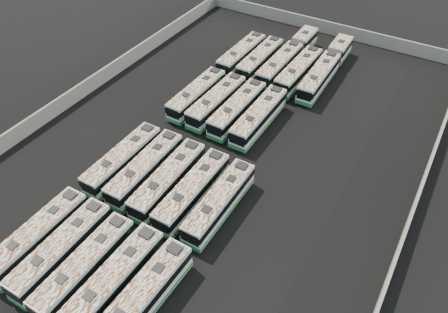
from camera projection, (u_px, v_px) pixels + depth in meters
ground at (216, 155)px, 52.25m from camera, size 140.00×140.00×0.00m
perimeter_wall at (216, 148)px, 51.51m from camera, size 45.20×73.20×2.20m
bus_front_far_left at (38, 236)px, 41.44m from camera, size 2.39×11.11×3.13m
bus_front_left at (62, 250)px, 40.25m from camera, size 2.56×11.27×3.16m
bus_front_center at (85, 266)px, 38.94m from camera, size 2.42×11.14×3.13m
bus_front_right at (113, 281)px, 37.77m from camera, size 2.57×11.51×3.23m
bus_front_far_right at (142, 299)px, 36.54m from camera, size 2.69×11.54×3.24m
bus_midfront_far_left at (123, 160)px, 49.26m from camera, size 2.39×11.17×3.15m
bus_midfront_left at (146, 169)px, 48.14m from camera, size 2.62×11.35×3.18m
bus_midfront_center at (168, 180)px, 46.85m from camera, size 2.69×11.44×3.21m
bus_midfront_right at (192, 191)px, 45.66m from camera, size 2.45×11.34×3.19m
bus_midfront_far_right at (219, 202)px, 44.56m from camera, size 2.41×11.10×3.12m
bus_midback_far_left at (197, 95)px, 58.83m from camera, size 2.48×11.02×3.09m
bus_midback_left at (216, 102)px, 57.58m from camera, size 2.66×11.24×3.15m
bus_midback_center at (237, 109)px, 56.34m from camera, size 2.50×11.33×3.18m
bus_midback_right at (259, 117)px, 55.08m from camera, size 2.43×11.39×3.21m
bus_back_far_left at (241, 55)px, 66.72m from camera, size 2.56×11.08×3.11m
bus_back_left at (260, 60)px, 65.64m from camera, size 2.38×11.02×3.10m
bus_back_center at (288, 57)px, 66.25m from camera, size 2.54×17.36×3.14m
bus_back_right at (298, 71)px, 63.03m from camera, size 2.67×11.50×3.22m
bus_back_far_right at (326, 68)px, 63.82m from camera, size 2.82×17.69×3.20m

